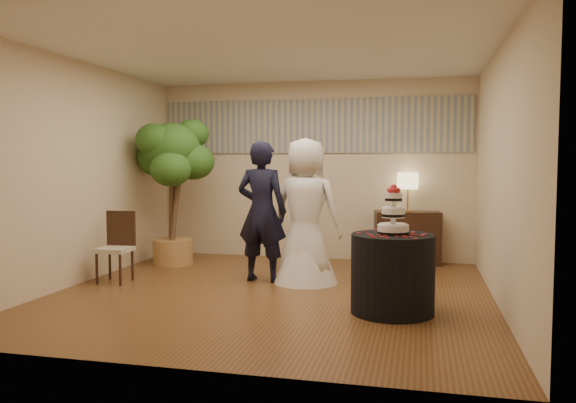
% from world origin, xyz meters
% --- Properties ---
extents(floor, '(5.00, 5.00, 0.00)m').
position_xyz_m(floor, '(0.00, 0.00, 0.00)').
color(floor, brown).
rests_on(floor, ground).
extents(ceiling, '(5.00, 5.00, 0.00)m').
position_xyz_m(ceiling, '(0.00, 0.00, 2.80)').
color(ceiling, white).
rests_on(ceiling, wall_back).
extents(wall_back, '(5.00, 0.06, 2.80)m').
position_xyz_m(wall_back, '(0.00, 2.50, 1.40)').
color(wall_back, beige).
rests_on(wall_back, ground).
extents(wall_front, '(5.00, 0.06, 2.80)m').
position_xyz_m(wall_front, '(0.00, -2.50, 1.40)').
color(wall_front, beige).
rests_on(wall_front, ground).
extents(wall_left, '(0.06, 5.00, 2.80)m').
position_xyz_m(wall_left, '(-2.50, 0.00, 1.40)').
color(wall_left, beige).
rests_on(wall_left, ground).
extents(wall_right, '(0.06, 5.00, 2.80)m').
position_xyz_m(wall_right, '(2.50, 0.00, 1.40)').
color(wall_right, beige).
rests_on(wall_right, ground).
extents(mural_border, '(4.90, 0.02, 0.85)m').
position_xyz_m(mural_border, '(0.00, 2.48, 2.10)').
color(mural_border, '#9A9A90').
rests_on(mural_border, wall_back).
extents(groom, '(0.70, 0.49, 1.80)m').
position_xyz_m(groom, '(-0.29, 0.61, 0.90)').
color(groom, black).
rests_on(groom, floor).
extents(bride, '(1.04, 0.98, 1.83)m').
position_xyz_m(bride, '(0.27, 0.66, 0.92)').
color(bride, white).
rests_on(bride, floor).
extents(cake_table, '(0.97, 0.97, 0.81)m').
position_xyz_m(cake_table, '(1.42, -0.56, 0.40)').
color(cake_table, black).
rests_on(cake_table, floor).
extents(wedding_cake, '(0.32, 0.32, 0.50)m').
position_xyz_m(wedding_cake, '(1.42, -0.56, 1.06)').
color(wedding_cake, white).
rests_on(wedding_cake, cake_table).
extents(console, '(1.01, 0.58, 0.79)m').
position_xyz_m(console, '(1.50, 2.30, 0.40)').
color(console, black).
rests_on(console, floor).
extents(table_lamp, '(0.30, 0.30, 0.58)m').
position_xyz_m(table_lamp, '(1.50, 2.30, 1.08)').
color(table_lamp, '#CEBD88').
rests_on(table_lamp, console).
extents(ficus_tree, '(1.15, 1.15, 2.23)m').
position_xyz_m(ficus_tree, '(-1.92, 1.44, 1.11)').
color(ficus_tree, '#2E5C1D').
rests_on(ficus_tree, floor).
extents(side_chair, '(0.43, 0.45, 0.90)m').
position_xyz_m(side_chair, '(-2.10, 0.10, 0.45)').
color(side_chair, black).
rests_on(side_chair, floor).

